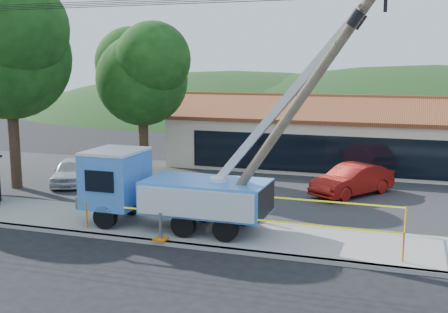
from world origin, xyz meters
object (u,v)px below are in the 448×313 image
object	(u,v)px
leaning_pole	(295,107)
car_red	(352,197)
car_silver	(72,186)
utility_truck	(171,187)

from	to	relation	value
leaning_pole	car_red	world-z (taller)	leaning_pole
car_red	car_silver	bearing A→B (deg)	-136.58
utility_truck	car_silver	bearing A→B (deg)	145.89
leaning_pole	car_red	xyz separation A→B (m)	(1.26, 8.34, -5.12)
car_silver	leaning_pole	bearing A→B (deg)	-46.01
utility_truck	car_red	xyz separation A→B (m)	(6.27, 8.10, -1.79)
leaning_pole	car_silver	size ratio (longest dim) A/B	2.19
utility_truck	car_silver	world-z (taller)	utility_truck
leaning_pole	utility_truck	bearing A→B (deg)	177.23
utility_truck	car_red	world-z (taller)	utility_truck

